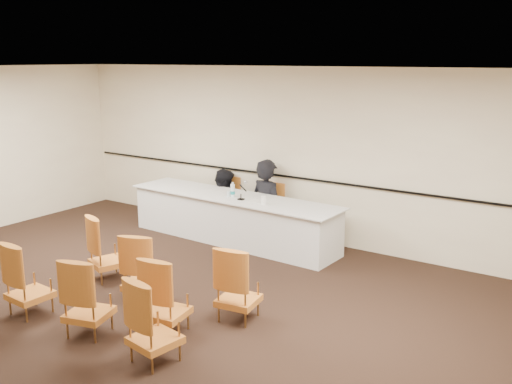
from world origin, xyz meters
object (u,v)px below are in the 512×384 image
at_px(aud_chair_back_right, 154,320).
at_px(aud_chair_back_mid, 88,296).
at_px(drinking_glass, 229,194).
at_px(aud_chair_front_mid, 143,267).
at_px(panelist_main, 267,213).
at_px(water_bottle, 233,190).
at_px(aud_chair_front_right, 238,283).
at_px(panel_table, 233,218).
at_px(aud_chair_front_left, 108,247).
at_px(panelist_second, 225,212).
at_px(coffee_cup, 264,200).
at_px(aud_chair_extra, 166,295).
at_px(microphone, 241,191).
at_px(panelist_main_chair, 267,210).
at_px(panelist_second_chair, 225,202).
at_px(aud_chair_back_left, 29,278).

bearing_deg(aud_chair_back_right, aud_chair_back_mid, -172.70).
distance_m(drinking_glass, aud_chair_front_mid, 2.73).
relative_size(panelist_main, water_bottle, 7.71).
xyz_separation_m(drinking_glass, aud_chair_front_right, (1.92, -2.38, -0.39)).
bearing_deg(panel_table, water_bottle, -49.59).
xyz_separation_m(water_bottle, aud_chair_front_left, (-0.49, -2.38, -0.46)).
bearing_deg(aud_chair_back_mid, panelist_second, 90.28).
bearing_deg(coffee_cup, aud_chair_back_mid, -91.49).
relative_size(panelist_second, aud_chair_extra, 1.75).
distance_m(panelist_second, aud_chair_back_mid, 4.54).
xyz_separation_m(aud_chair_back_right, aud_chair_extra, (-0.35, 0.55, 0.00)).
bearing_deg(aud_chair_back_mid, microphone, 79.67).
bearing_deg(panelist_main, aud_chair_front_mid, 106.40).
relative_size(panel_table, drinking_glass, 40.45).
height_order(panelist_main, panelist_main_chair, panelist_main).
relative_size(panelist_main, aud_chair_back_mid, 2.07).
xyz_separation_m(panelist_second, drinking_glass, (0.61, -0.69, 0.58)).
bearing_deg(aud_chair_extra, coffee_cup, 92.91).
height_order(panelist_second_chair, coffee_cup, panelist_second_chair).
xyz_separation_m(panelist_second, aud_chair_front_right, (2.53, -3.07, 0.19)).
bearing_deg(microphone, drinking_glass, 160.53).
distance_m(panelist_second_chair, aud_chair_front_left, 3.05).
xyz_separation_m(panel_table, aud_chair_back_left, (-0.37, -3.78, 0.07)).
bearing_deg(aud_chair_extra, aud_chair_front_mid, 141.16).
relative_size(aud_chair_back_left, aud_chair_extra, 1.00).
xyz_separation_m(panelist_second_chair, aud_chair_front_mid, (1.18, -3.33, 0.00)).
height_order(coffee_cup, aud_chair_front_mid, aud_chair_front_mid).
xyz_separation_m(coffee_cup, aud_chair_back_left, (-1.13, -3.59, -0.40)).
height_order(panelist_main_chair, aud_chair_front_mid, same).
relative_size(panelist_second_chair, aud_chair_back_right, 1.00).
relative_size(drinking_glass, coffee_cup, 0.73).
distance_m(water_bottle, aud_chair_front_right, 3.07).
bearing_deg(water_bottle, drinking_glass, -159.89).
xyz_separation_m(aud_chair_front_right, aud_chair_back_mid, (-1.21, -1.28, 0.00)).
distance_m(aud_chair_front_left, aud_chair_front_right, 2.34).
xyz_separation_m(coffee_cup, aud_chair_back_mid, (-0.09, -3.54, -0.40)).
bearing_deg(aud_chair_front_right, aud_chair_back_mid, -142.51).
relative_size(panelist_main_chair, aud_chair_extra, 1.00).
height_order(panelist_second, aud_chair_back_left, panelist_second).
bearing_deg(aud_chair_extra, aud_chair_front_right, 48.18).
distance_m(panelist_main_chair, coffee_cup, 0.97).
bearing_deg(aud_chair_front_mid, water_bottle, 80.17).
height_order(panelist_second_chair, aud_chair_extra, same).
distance_m(aud_chair_back_left, aud_chair_back_mid, 1.04).
xyz_separation_m(panelist_main_chair, coffee_cup, (0.42, -0.77, 0.40)).
relative_size(drinking_glass, aud_chair_front_left, 0.11).
bearing_deg(panel_table, aud_chair_front_mid, -76.73).
bearing_deg(aud_chair_front_mid, coffee_cup, 64.45).
relative_size(panelist_main, aud_chair_back_right, 2.07).
bearing_deg(panel_table, aud_chair_extra, -64.46).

